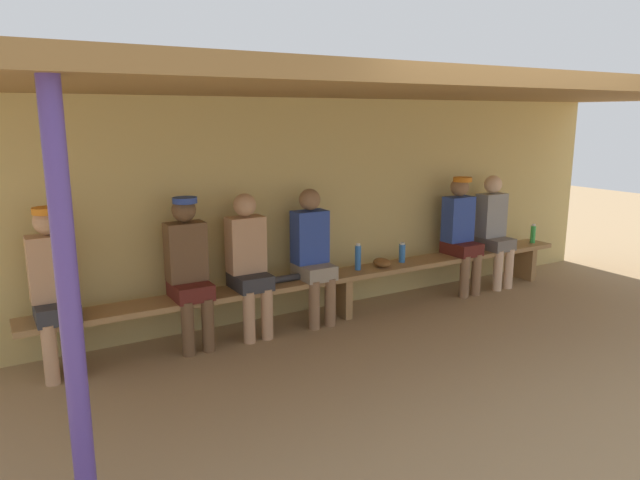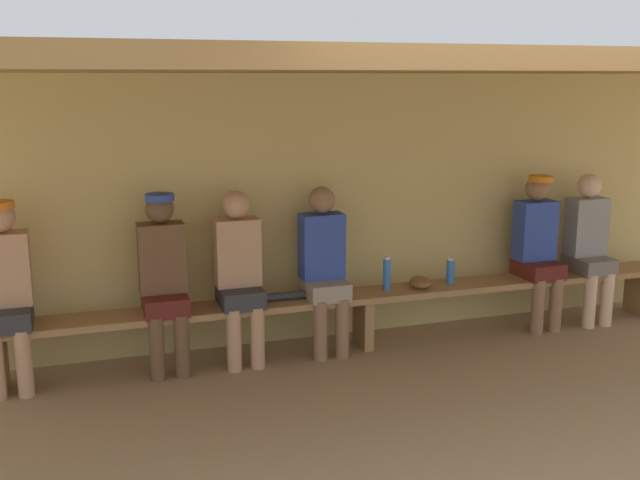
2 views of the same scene
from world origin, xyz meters
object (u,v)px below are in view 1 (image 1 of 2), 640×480
at_px(player_middle, 54,283).
at_px(player_leftmost, 249,259).
at_px(player_shirtless_tan, 461,230).
at_px(water_bottle_blue, 402,253).
at_px(water_bottle_clear, 358,257).
at_px(baseball_glove_tan, 382,263).
at_px(player_in_red, 189,266).
at_px(water_bottle_orange, 533,234).
at_px(support_post, 71,326).
at_px(player_with_sunglasses, 494,227).
at_px(bench, 342,280).
at_px(baseball_bat, 284,279).
at_px(player_rightmost, 313,251).

bearing_deg(player_middle, player_leftmost, -0.02).
distance_m(player_shirtless_tan, water_bottle_blue, 0.85).
distance_m(water_bottle_clear, baseball_glove_tan, 0.31).
bearing_deg(player_in_red, water_bottle_clear, 0.35).
bearing_deg(water_bottle_orange, player_shirtless_tan, 178.96).
xyz_separation_m(support_post, player_middle, (0.14, 2.10, -0.35)).
distance_m(player_with_sunglasses, player_shirtless_tan, 0.53).
relative_size(bench, player_middle, 4.46).
xyz_separation_m(player_leftmost, baseball_bat, (0.36, -0.00, -0.24)).
bearing_deg(water_bottle_blue, player_rightmost, -178.38).
height_order(player_in_red, baseball_glove_tan, player_in_red).
relative_size(player_rightmost, baseball_bat, 1.63).
relative_size(player_shirtless_tan, player_rightmost, 1.01).
bearing_deg(player_shirtless_tan, support_post, -154.64).
xyz_separation_m(player_middle, water_bottle_clear, (2.88, 0.01, -0.15)).
xyz_separation_m(support_post, water_bottle_clear, (3.02, 2.11, -0.51)).
bearing_deg(player_shirtless_tan, player_leftmost, -179.99).
height_order(player_leftmost, water_bottle_orange, player_leftmost).
bearing_deg(baseball_bat, water_bottle_orange, 0.85).
relative_size(player_middle, baseball_bat, 1.64).
xyz_separation_m(bench, player_rightmost, (-0.34, 0.00, 0.34)).
bearing_deg(player_shirtless_tan, bench, -179.87).
xyz_separation_m(water_bottle_orange, water_bottle_blue, (-2.04, 0.05, -0.01)).
xyz_separation_m(player_with_sunglasses, player_in_red, (-3.75, 0.00, 0.02)).
bearing_deg(player_leftmost, water_bottle_orange, -0.32).
bearing_deg(bench, water_bottle_clear, 4.06).
bearing_deg(player_with_sunglasses, player_in_red, 179.99).
bearing_deg(support_post, baseball_bat, 44.37).
xyz_separation_m(player_with_sunglasses, water_bottle_clear, (-1.95, 0.01, -0.13)).
bearing_deg(player_middle, water_bottle_orange, -0.23).
distance_m(player_middle, player_in_red, 1.08).
height_order(player_rightmost, water_bottle_clear, player_rightmost).
bearing_deg(player_rightmost, water_bottle_clear, 1.21).
xyz_separation_m(baseball_glove_tan, baseball_bat, (-1.16, 0.01, -0.01)).
xyz_separation_m(player_middle, player_rightmost, (2.33, -0.00, -0.02)).
bearing_deg(water_bottle_orange, player_in_red, 179.71).
relative_size(player_in_red, water_bottle_orange, 5.61).
relative_size(player_leftmost, player_in_red, 0.99).
bearing_deg(player_middle, player_shirtless_tan, 0.00).
xyz_separation_m(water_bottle_blue, baseball_bat, (-1.47, -0.04, -0.07)).
xyz_separation_m(player_with_sunglasses, water_bottle_blue, (-1.36, 0.03, -0.16)).
height_order(player_in_red, water_bottle_blue, player_in_red).
relative_size(support_post, water_bottle_blue, 9.94).
relative_size(player_with_sunglasses, player_leftmost, 1.00).
xyz_separation_m(player_with_sunglasses, player_shirtless_tan, (-0.53, 0.00, 0.02)).
distance_m(player_rightmost, player_in_red, 1.25).
bearing_deg(water_bottle_clear, water_bottle_orange, -0.72).
height_order(player_middle, player_shirtless_tan, same).
bearing_deg(baseball_glove_tan, water_bottle_orange, 99.55).
distance_m(support_post, water_bottle_orange, 6.04).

